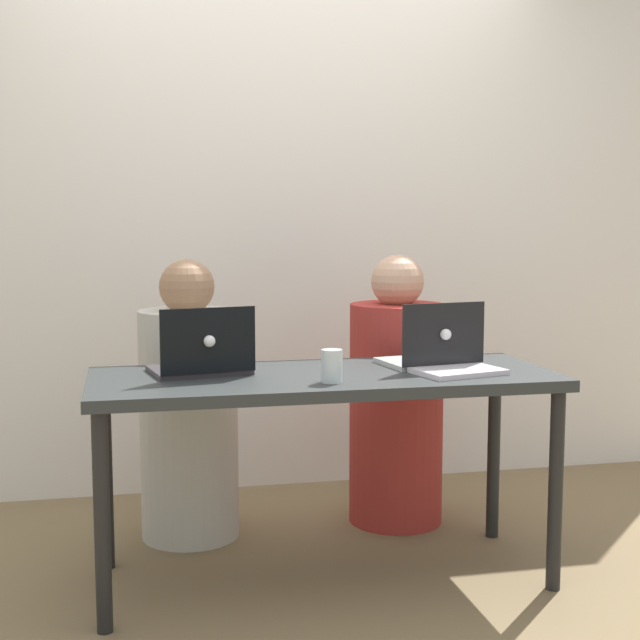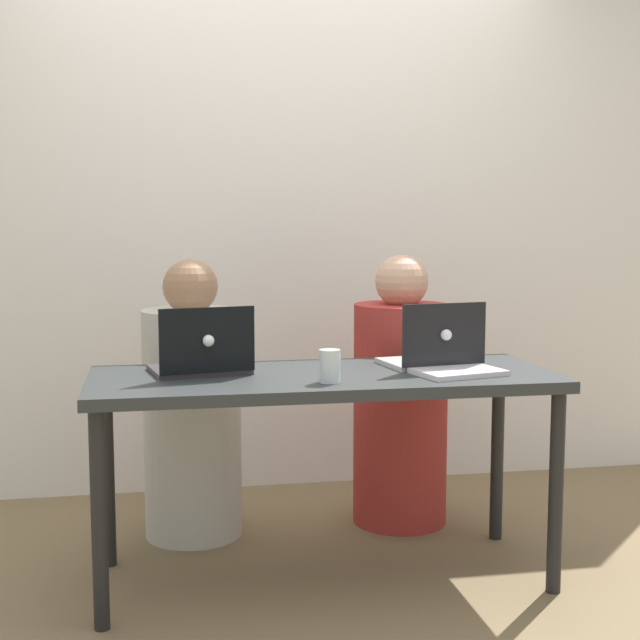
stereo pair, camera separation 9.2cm
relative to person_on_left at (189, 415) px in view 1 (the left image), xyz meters
The scene contains 9 objects.
ground_plane 0.85m from the person_on_left, 51.19° to the right, with size 12.00×12.00×0.00m, color olive.
back_wall 1.04m from the person_on_left, 56.52° to the left, with size 4.50×0.10×2.36m, color silver.
desk 0.71m from the person_on_left, 51.19° to the right, with size 1.60×0.62×0.74m.
person_on_left is the anchor object (origin of this frame).
person_on_right 0.86m from the person_on_left, ahead, with size 0.41×0.41×1.12m.
laptop_back_right 1.02m from the person_on_left, 28.95° to the right, with size 0.36×0.30×0.24m.
laptop_front_right 1.10m from the person_on_left, 34.46° to the right, with size 0.33×0.28×0.21m.
laptop_back_left 0.55m from the person_on_left, 87.89° to the right, with size 0.37×0.31×0.24m.
water_glass_center 0.87m from the person_on_left, 59.21° to the right, with size 0.07×0.07×0.11m.
Camera 1 is at (-0.66, -2.97, 1.27)m, focal length 50.00 mm.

